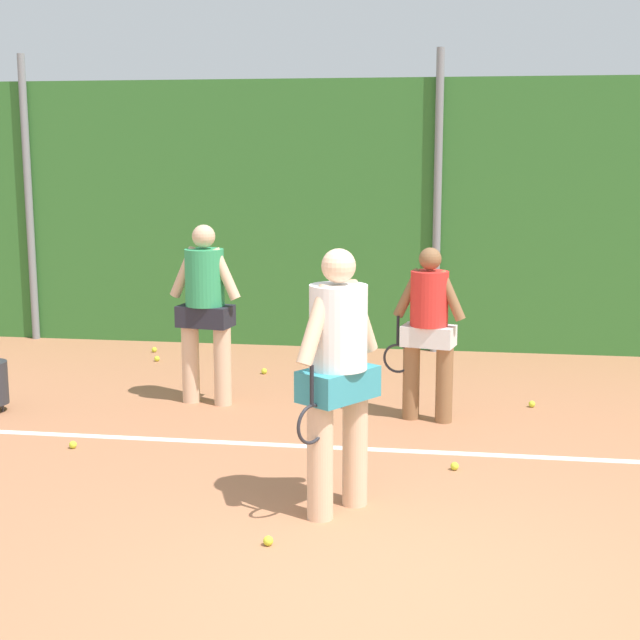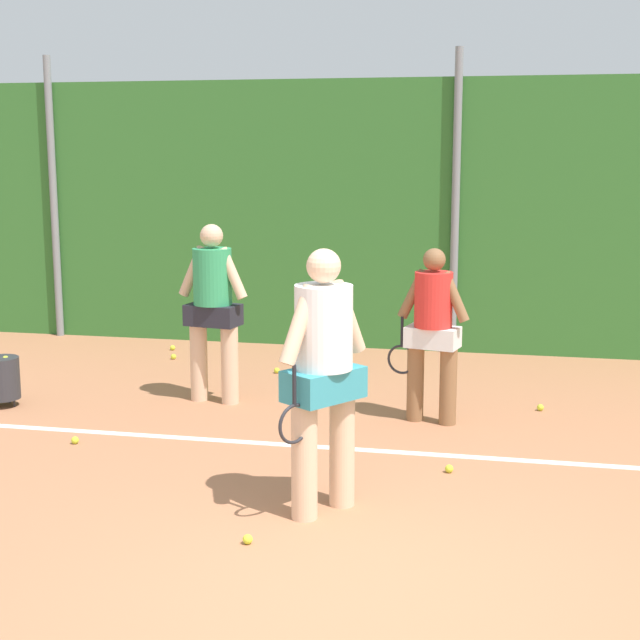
# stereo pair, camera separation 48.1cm
# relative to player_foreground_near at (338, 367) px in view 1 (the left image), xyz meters

# --- Properties ---
(ground_plane) EXTENTS (28.65, 28.65, 0.00)m
(ground_plane) POSITION_rel_player_foreground_near_xyz_m (0.52, 0.74, -1.06)
(ground_plane) COLOR #B2704C
(hedge_fence_backdrop) EXTENTS (18.62, 0.25, 3.40)m
(hedge_fence_backdrop) POSITION_rel_player_foreground_near_xyz_m (0.52, 5.67, 0.64)
(hedge_fence_backdrop) COLOR #33702D
(hedge_fence_backdrop) RESTS_ON ground_plane
(fence_post_left) EXTENTS (0.10, 0.10, 3.75)m
(fence_post_left) POSITION_rel_player_foreground_near_xyz_m (-4.85, 5.50, 0.81)
(fence_post_left) COLOR gray
(fence_post_left) RESTS_ON ground_plane
(fence_post_center) EXTENTS (0.10, 0.10, 3.75)m
(fence_post_center) POSITION_rel_player_foreground_near_xyz_m (0.52, 5.50, 0.81)
(fence_post_center) COLOR gray
(fence_post_center) RESTS_ON ground_plane
(court_baseline_paint) EXTENTS (13.61, 0.10, 0.01)m
(court_baseline_paint) POSITION_rel_player_foreground_near_xyz_m (0.52, 1.42, -1.06)
(court_baseline_paint) COLOR white
(court_baseline_paint) RESTS_ON ground_plane
(player_foreground_near) EXTENTS (0.58, 0.75, 1.89)m
(player_foreground_near) POSITION_rel_player_foreground_near_xyz_m (0.00, 0.00, 0.00)
(player_foreground_near) COLOR beige
(player_foreground_near) RESTS_ON ground_plane
(player_midcourt) EXTENTS (0.77, 0.38, 1.65)m
(player_midcourt) POSITION_rel_player_foreground_near_xyz_m (0.54, 2.39, -0.13)
(player_midcourt) COLOR #8C603D
(player_midcourt) RESTS_ON ground_plane
(player_backcourt_far) EXTENTS (0.76, 0.39, 1.81)m
(player_backcourt_far) POSITION_rel_player_foreground_near_xyz_m (-1.69, 2.67, -0.04)
(player_backcourt_far) COLOR beige
(player_backcourt_far) RESTS_ON ground_plane
(tennis_ball_0) EXTENTS (0.07, 0.07, 0.07)m
(tennis_ball_0) POSITION_rel_player_foreground_near_xyz_m (-0.37, -0.66, -1.03)
(tennis_ball_0) COLOR #CCDB33
(tennis_ball_0) RESTS_ON ground_plane
(tennis_ball_1) EXTENTS (0.07, 0.07, 0.07)m
(tennis_ball_1) POSITION_rel_player_foreground_near_xyz_m (1.57, 3.00, -1.03)
(tennis_ball_1) COLOR #CCDB33
(tennis_ball_1) RESTS_ON ground_plane
(tennis_ball_3) EXTENTS (0.07, 0.07, 0.07)m
(tennis_ball_3) POSITION_rel_player_foreground_near_xyz_m (-1.37, 3.97, -1.03)
(tennis_ball_3) COLOR #CCDB33
(tennis_ball_3) RESTS_ON ground_plane
(tennis_ball_6) EXTENTS (0.07, 0.07, 0.07)m
(tennis_ball_6) POSITION_rel_player_foreground_near_xyz_m (-2.45, 1.07, -1.03)
(tennis_ball_6) COLOR #CCDB33
(tennis_ball_6) RESTS_ON ground_plane
(tennis_ball_7) EXTENTS (0.07, 0.07, 0.07)m
(tennis_ball_7) POSITION_rel_player_foreground_near_xyz_m (0.82, 1.00, -1.03)
(tennis_ball_7) COLOR #CCDB33
(tennis_ball_7) RESTS_ON ground_plane
(tennis_ball_10) EXTENTS (0.07, 0.07, 0.07)m
(tennis_ball_10) POSITION_rel_player_foreground_near_xyz_m (-2.99, 4.90, -1.03)
(tennis_ball_10) COLOR #CCDB33
(tennis_ball_10) RESTS_ON ground_plane
(tennis_ball_11) EXTENTS (0.07, 0.07, 0.07)m
(tennis_ball_11) POSITION_rel_player_foreground_near_xyz_m (-2.80, 4.41, -1.03)
(tennis_ball_11) COLOR #CCDB33
(tennis_ball_11) RESTS_ON ground_plane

